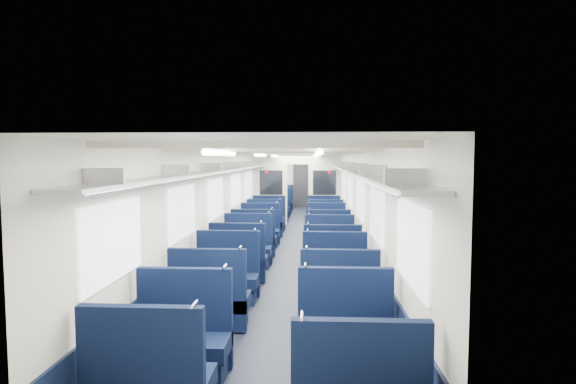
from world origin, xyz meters
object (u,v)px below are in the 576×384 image
at_px(seat_18, 269,220).
at_px(seat_25, 321,205).
at_px(seat_2, 182,342).
at_px(seat_5, 339,304).
at_px(seat_12, 254,241).
at_px(seat_21, 322,212).
at_px(bulkhead, 298,188).
at_px(seat_14, 260,233).
at_px(seat_19, 324,220).
at_px(seat_11, 330,252).
at_px(seat_13, 328,241).
at_px(seat_15, 326,232).
at_px(seat_10, 248,250).
at_px(seat_8, 239,263).
at_px(seat_24, 279,205).
at_px(seat_20, 274,212).
at_px(seat_3, 346,342).
at_px(seat_16, 265,225).
at_px(seat_4, 210,303).
at_px(seat_22, 277,209).
at_px(seat_27, 321,203).
at_px(seat_7, 335,281).
at_px(seat_9, 332,265).
at_px(seat_26, 281,202).
at_px(seat_6, 227,279).
at_px(seat_17, 325,226).
at_px(seat_23, 322,208).

distance_m(seat_18, seat_25, 4.75).
distance_m(seat_2, seat_5, 2.13).
height_order(seat_12, seat_21, same).
height_order(bulkhead, seat_14, bulkhead).
relative_size(seat_2, seat_19, 1.00).
bearing_deg(seat_18, seat_12, -90.00).
distance_m(seat_11, seat_12, 2.02).
bearing_deg(seat_13, seat_15, 90.00).
height_order(seat_18, seat_21, same).
xyz_separation_m(seat_2, seat_21, (1.66, 11.45, 0.00)).
xyz_separation_m(seat_10, seat_11, (1.66, -0.13, 0.00)).
distance_m(seat_8, seat_24, 10.12).
height_order(seat_12, seat_20, same).
distance_m(seat_3, seat_20, 11.28).
xyz_separation_m(seat_15, seat_16, (-1.66, 1.18, 0.00)).
height_order(seat_4, seat_11, same).
height_order(seat_22, seat_24, same).
height_order(seat_5, seat_27, same).
bearing_deg(seat_3, seat_8, 115.62).
distance_m(seat_7, seat_20, 8.99).
bearing_deg(seat_22, seat_8, -90.00).
relative_size(seat_2, seat_20, 1.00).
relative_size(seat_9, seat_19, 1.00).
relative_size(bulkhead, seat_10, 2.54).
relative_size(seat_10, seat_22, 1.00).
xyz_separation_m(bulkhead, seat_20, (-0.83, 0.64, -0.89)).
bearing_deg(bulkhead, seat_26, 101.08).
distance_m(seat_8, seat_20, 7.69).
relative_size(bulkhead, seat_22, 2.54).
height_order(seat_11, seat_21, same).
relative_size(seat_10, seat_14, 1.00).
bearing_deg(seat_2, seat_6, 90.00).
relative_size(seat_17, seat_26, 1.00).
distance_m(seat_6, seat_13, 3.69).
xyz_separation_m(seat_24, seat_27, (1.66, 0.97, 0.00)).
bearing_deg(seat_6, seat_4, -90.00).
xyz_separation_m(seat_3, seat_25, (0.00, 13.57, 0.00)).
bearing_deg(seat_3, seat_7, 90.00).
distance_m(seat_9, seat_17, 4.72).
relative_size(seat_7, seat_23, 1.00).
xyz_separation_m(seat_13, seat_16, (-1.66, 2.49, 0.00)).
distance_m(seat_8, seat_25, 10.24).
height_order(seat_5, seat_18, same).
bearing_deg(seat_4, seat_11, 63.24).
bearing_deg(seat_8, seat_14, 90.00).
bearing_deg(seat_26, seat_19, -73.48).
bearing_deg(seat_19, seat_25, 90.00).
xyz_separation_m(seat_6, seat_21, (1.66, 8.99, 0.00)).
bearing_deg(bulkhead, seat_7, -84.22).
height_order(seat_5, seat_9, same).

